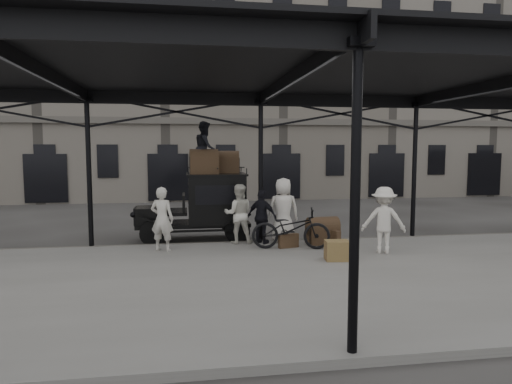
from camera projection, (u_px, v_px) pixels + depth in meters
ground at (273, 261)px, 12.09m from camera, size 120.00×120.00×0.00m
platform at (290, 280)px, 10.12m from camera, size 28.00×8.00×0.15m
canopy at (289, 74)px, 9.97m from camera, size 22.50×9.00×4.74m
building_frontage at (220, 85)px, 29.13m from camera, size 64.00×8.00×14.00m
taxi at (207, 203)px, 14.79m from camera, size 3.65×1.55×2.18m
porter_left at (162, 219)px, 12.59m from camera, size 0.75×0.61×1.78m
porter_midleft at (239, 214)px, 13.62m from camera, size 0.93×0.76×1.78m
porter_centre at (283, 210)px, 13.86m from camera, size 0.96×0.63×1.95m
porter_official at (262, 217)px, 13.56m from camera, size 0.99×0.90×1.62m
porter_right at (384, 220)px, 12.33m from camera, size 1.32×1.03×1.80m
bicycle at (291, 228)px, 12.87m from camera, size 2.32×1.21×1.16m
porter_roof at (205, 148)px, 14.52m from camera, size 0.69×0.86×1.66m
steamer_trunk_roof_near at (204, 164)px, 14.41m from camera, size 0.91×0.58×0.65m
steamer_trunk_roof_far at (226, 164)px, 14.97m from camera, size 0.85×0.56×0.60m
steamer_trunk_platform at (323, 232)px, 13.59m from camera, size 0.97×0.66×0.67m
wicker_hamper at (337, 250)px, 11.58m from camera, size 0.64×0.51×0.50m
suitcase_upright at (333, 237)px, 13.41m from camera, size 0.32×0.62×0.45m
suitcase_flat at (288, 241)px, 13.04m from camera, size 0.62×0.30×0.40m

